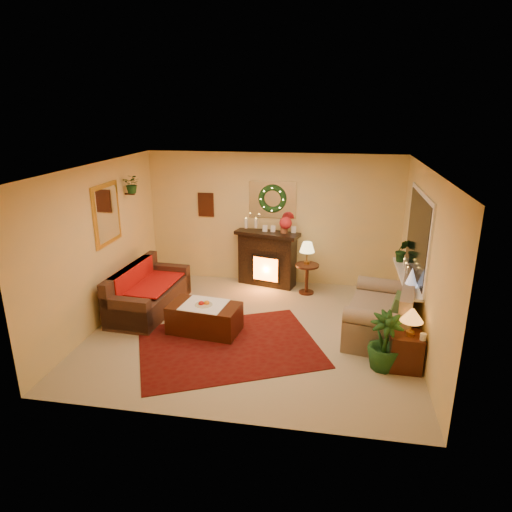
% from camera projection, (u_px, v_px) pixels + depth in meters
% --- Properties ---
extents(floor, '(5.00, 5.00, 0.00)m').
position_uv_depth(floor, '(252.00, 330.00, 7.34)').
color(floor, beige).
rests_on(floor, ground).
extents(ceiling, '(5.00, 5.00, 0.00)m').
position_uv_depth(ceiling, '(252.00, 167.00, 6.52)').
color(ceiling, white).
rests_on(ceiling, ground).
extents(wall_back, '(5.00, 5.00, 0.00)m').
position_uv_depth(wall_back, '(272.00, 219.00, 9.03)').
color(wall_back, '#EFD88C').
rests_on(wall_back, ground).
extents(wall_front, '(5.00, 5.00, 0.00)m').
position_uv_depth(wall_front, '(214.00, 318.00, 4.83)').
color(wall_front, '#EFD88C').
rests_on(wall_front, ground).
extents(wall_left, '(4.50, 4.50, 0.00)m').
position_uv_depth(wall_left, '(100.00, 246.00, 7.34)').
color(wall_left, '#EFD88C').
rests_on(wall_left, ground).
extents(wall_right, '(4.50, 4.50, 0.00)m').
position_uv_depth(wall_right, '(424.00, 263.00, 6.52)').
color(wall_right, '#EFD88C').
rests_on(wall_right, ground).
extents(area_rug, '(3.18, 2.86, 0.01)m').
position_uv_depth(area_rug, '(229.00, 346.00, 6.85)').
color(area_rug, '#630D0B').
rests_on(area_rug, floor).
extents(sofa, '(0.92, 1.89, 0.79)m').
position_uv_depth(sofa, '(149.00, 287.00, 7.94)').
color(sofa, brown).
rests_on(sofa, floor).
extents(red_throw, '(0.82, 1.34, 0.02)m').
position_uv_depth(red_throw, '(151.00, 282.00, 8.11)').
color(red_throw, red).
rests_on(red_throw, sofa).
extents(fireplace, '(1.17, 0.62, 1.03)m').
position_uv_depth(fireplace, '(267.00, 258.00, 9.08)').
color(fireplace, '#331F17').
rests_on(fireplace, floor).
extents(poinsettia, '(0.24, 0.24, 0.24)m').
position_uv_depth(poinsettia, '(286.00, 223.00, 8.75)').
color(poinsettia, red).
rests_on(poinsettia, fireplace).
extents(mantel_candle_a, '(0.06, 0.06, 0.19)m').
position_uv_depth(mantel_candle_a, '(246.00, 223.00, 8.89)').
color(mantel_candle_a, white).
rests_on(mantel_candle_a, fireplace).
extents(mantel_candle_b, '(0.06, 0.06, 0.19)m').
position_uv_depth(mantel_candle_b, '(256.00, 223.00, 8.90)').
color(mantel_candle_b, '#FFEAC8').
rests_on(mantel_candle_b, fireplace).
extents(mantel_mirror, '(0.92, 0.02, 0.72)m').
position_uv_depth(mantel_mirror, '(273.00, 200.00, 8.89)').
color(mantel_mirror, white).
rests_on(mantel_mirror, wall_back).
extents(wreath, '(0.55, 0.11, 0.55)m').
position_uv_depth(wreath, '(272.00, 199.00, 8.85)').
color(wreath, '#194719').
rests_on(wreath, wall_back).
extents(wall_art, '(0.32, 0.03, 0.48)m').
position_uv_depth(wall_art, '(206.00, 205.00, 9.16)').
color(wall_art, '#381E11').
rests_on(wall_art, wall_back).
extents(gold_mirror, '(0.03, 0.84, 1.00)m').
position_uv_depth(gold_mirror, '(107.00, 214.00, 7.47)').
color(gold_mirror, gold).
rests_on(gold_mirror, wall_left).
extents(hanging_plant, '(0.33, 0.28, 0.36)m').
position_uv_depth(hanging_plant, '(133.00, 193.00, 8.08)').
color(hanging_plant, '#194719').
rests_on(hanging_plant, wall_left).
extents(loveseat, '(1.22, 1.75, 0.93)m').
position_uv_depth(loveseat, '(381.00, 309.00, 7.11)').
color(loveseat, '#7C6955').
rests_on(loveseat, floor).
extents(window_frame, '(0.03, 1.86, 1.36)m').
position_uv_depth(window_frame, '(418.00, 236.00, 6.96)').
color(window_frame, white).
rests_on(window_frame, wall_right).
extents(window_glass, '(0.02, 1.70, 1.22)m').
position_uv_depth(window_glass, '(417.00, 236.00, 6.96)').
color(window_glass, black).
rests_on(window_glass, wall_right).
extents(window_sill, '(0.22, 1.86, 0.04)m').
position_uv_depth(window_sill, '(407.00, 277.00, 7.19)').
color(window_sill, white).
rests_on(window_sill, wall_right).
extents(mini_tree, '(0.19, 0.19, 0.28)m').
position_uv_depth(mini_tree, '(412.00, 277.00, 6.72)').
color(mini_tree, white).
rests_on(mini_tree, window_sill).
extents(sill_plant, '(0.29, 0.23, 0.52)m').
position_uv_depth(sill_plant, '(402.00, 251.00, 7.78)').
color(sill_plant, black).
rests_on(sill_plant, window_sill).
extents(side_table_round, '(0.59, 0.59, 0.58)m').
position_uv_depth(side_table_round, '(307.00, 277.00, 8.71)').
color(side_table_round, black).
rests_on(side_table_round, floor).
extents(lamp_cream, '(0.28, 0.28, 0.43)m').
position_uv_depth(lamp_cream, '(307.00, 249.00, 8.57)').
color(lamp_cream, '#F2D884').
rests_on(lamp_cream, side_table_round).
extents(end_table_square, '(0.43, 0.43, 0.52)m').
position_uv_depth(end_table_square, '(406.00, 350.00, 6.21)').
color(end_table_square, black).
rests_on(end_table_square, floor).
extents(lamp_tiffany, '(0.30, 0.30, 0.45)m').
position_uv_depth(lamp_tiffany, '(412.00, 320.00, 6.03)').
color(lamp_tiffany, '#FFBD43').
rests_on(lamp_tiffany, end_table_square).
extents(coffee_table, '(1.17, 0.74, 0.46)m').
position_uv_depth(coffee_table, '(205.00, 320.00, 7.24)').
color(coffee_table, '#391D15').
rests_on(coffee_table, floor).
extents(fruit_bowl, '(0.28, 0.28, 0.06)m').
position_uv_depth(fruit_bowl, '(204.00, 306.00, 7.15)').
color(fruit_bowl, beige).
rests_on(fruit_bowl, coffee_table).
extents(floor_palm, '(1.68, 1.68, 2.45)m').
position_uv_depth(floor_palm, '(385.00, 339.00, 6.14)').
color(floor_palm, '#1C4E23').
rests_on(floor_palm, floor).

